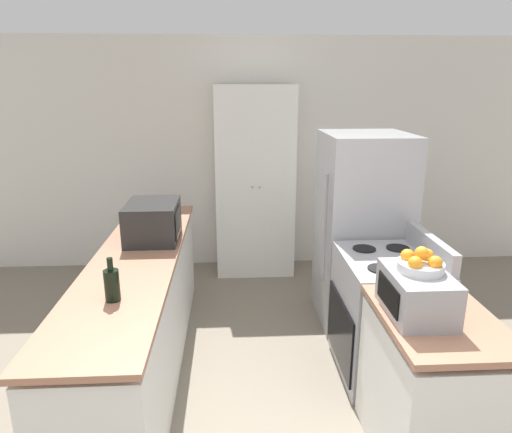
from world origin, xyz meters
name	(u,v)px	position (x,y,z in m)	size (l,w,h in m)	color
wall_back	(248,156)	(0.00, 3.62, 1.30)	(7.00, 0.06, 2.60)	silver
counter_left	(140,315)	(-0.89, 1.50, 0.44)	(0.60, 2.80, 0.90)	silver
counter_right	(430,391)	(0.89, 0.52, 0.44)	(0.60, 0.84, 0.90)	silver
pantry_cabinet	(255,182)	(0.06, 3.35, 1.04)	(0.86, 0.48, 2.09)	white
stove	(385,315)	(0.91, 1.36, 0.46)	(0.66, 0.80, 1.06)	#9E9EA3
refrigerator	(361,230)	(0.95, 2.19, 0.85)	(0.74, 0.78, 1.70)	#A3A3A8
microwave	(153,221)	(-0.82, 1.87, 1.06)	(0.40, 0.51, 0.30)	black
wine_bottle	(112,284)	(-0.88, 0.81, 1.00)	(0.09, 0.09, 0.26)	black
toaster_oven	(417,294)	(0.77, 0.56, 1.03)	(0.31, 0.45, 0.24)	#939399
fruit_bowl	(421,263)	(0.79, 0.58, 1.19)	(0.24, 0.24, 0.14)	silver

